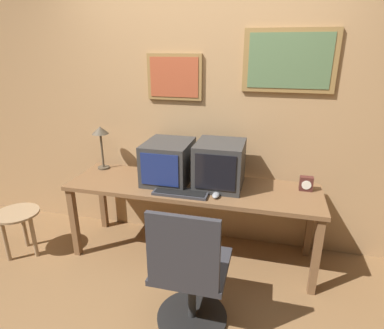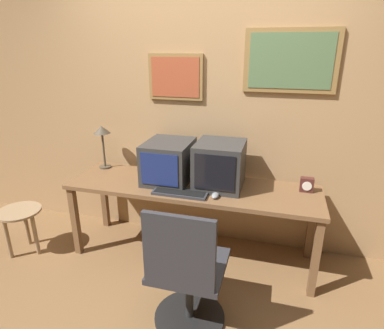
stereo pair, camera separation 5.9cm
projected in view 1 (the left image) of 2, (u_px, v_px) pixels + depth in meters
name	position (u px, v px, depth m)	size (l,w,h in m)	color
wall_back	(203.00, 107.00, 2.91)	(8.00, 0.08, 2.60)	tan
desk	(192.00, 193.00, 2.78)	(2.16, 0.61, 0.70)	brown
monitor_left	(168.00, 162.00, 2.80)	(0.39, 0.47, 0.36)	#333333
monitor_right	(220.00, 165.00, 2.69)	(0.39, 0.43, 0.38)	#333333
keyboard_main	(181.00, 192.00, 2.60)	(0.45, 0.17, 0.03)	#333338
mouse_near_keyboard	(216.00, 195.00, 2.54)	(0.06, 0.11, 0.04)	gray
desk_clock	(306.00, 184.00, 2.64)	(0.11, 0.06, 0.12)	#4C231E
desk_lamp	(101.00, 135.00, 3.04)	(0.16, 0.16, 0.42)	#4C4233
office_chair	(190.00, 278.00, 2.09)	(0.50, 0.50, 0.95)	black
side_stool	(18.00, 221.00, 2.89)	(0.38, 0.38, 0.44)	#9E7F5B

